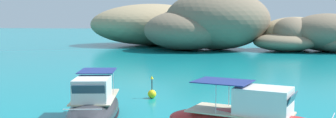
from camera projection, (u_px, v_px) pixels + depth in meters
name	position (u px, v px, depth m)	size (l,w,h in m)	color
islet_large	(180.00, 25.00, 72.03)	(40.69, 36.15, 10.01)	#9E8966
islet_small	(308.00, 35.00, 64.73)	(19.74, 18.09, 6.06)	#756651
motorboat_charcoal	(94.00, 108.00, 19.72)	(3.81, 8.22, 2.48)	#2D2D33
channel_buoy	(152.00, 93.00, 26.05)	(0.56, 0.56, 1.48)	yellow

